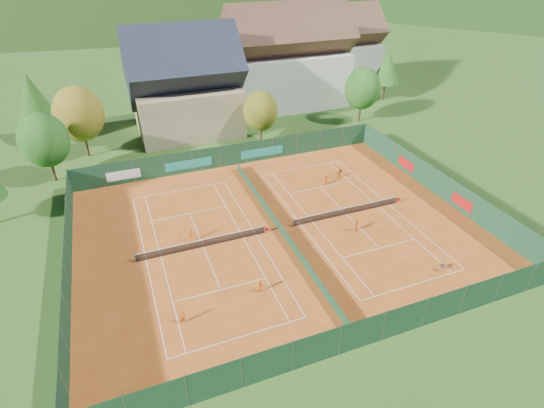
{
  "coord_description": "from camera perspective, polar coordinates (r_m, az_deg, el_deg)",
  "views": [
    {
      "loc": [
        -13.65,
        -33.12,
        25.6
      ],
      "look_at": [
        0.0,
        2.0,
        2.0
      ],
      "focal_mm": 28.0,
      "sensor_mm": 36.0,
      "label": 1
    }
  ],
  "objects": [
    {
      "name": "fence_south",
      "position": [
        32.56,
        12.06,
        -16.65
      ],
      "size": [
        40.0,
        0.04,
        3.0
      ],
      "color": "#12341C",
      "rests_on": "ground"
    },
    {
      "name": "tree_west_back",
      "position": [
        70.49,
        -29.57,
        12.48
      ],
      "size": [
        5.6,
        5.6,
        10.0
      ],
      "color": "#442C18",
      "rests_on": "ground"
    },
    {
      "name": "tree_west_front",
      "position": [
        57.45,
        -28.33,
        7.55
      ],
      "size": [
        5.72,
        5.72,
        8.69
      ],
      "color": "#422C17",
      "rests_on": "ground"
    },
    {
      "name": "hotel_block_a",
      "position": [
        77.39,
        2.03,
        18.43
      ],
      "size": [
        21.6,
        11.0,
        17.25
      ],
      "color": "silver",
      "rests_on": "ground"
    },
    {
      "name": "ground",
      "position": [
        44.04,
        0.94,
        -3.52
      ],
      "size": [
        600.0,
        600.0,
        0.0
      ],
      "primitive_type": "plane",
      "color": "#2B541A",
      "rests_on": "ground"
    },
    {
      "name": "chalet",
      "position": [
        66.77,
        -11.57,
        14.93
      ],
      "size": [
        16.2,
        12.0,
        16.0
      ],
      "color": "tan",
      "rests_on": "ground"
    },
    {
      "name": "loose_ball_0",
      "position": [
        35.24,
        -11.07,
        -15.25
      ],
      "size": [
        0.07,
        0.07,
        0.07
      ],
      "primitive_type": "sphere",
      "color": "#CCD833",
      "rests_on": "ground"
    },
    {
      "name": "tree_east_mid",
      "position": [
        83.02,
        15.24,
        17.4
      ],
      "size": [
        5.04,
        5.04,
        9.0
      ],
      "color": "#412B17",
      "rests_on": "ground"
    },
    {
      "name": "player_left_mid",
      "position": [
        36.58,
        -1.51,
        -11.07
      ],
      "size": [
        0.64,
        0.54,
        1.19
      ],
      "primitive_type": "imported",
      "rotation": [
        0.0,
        0.0,
        0.16
      ],
      "color": "orange",
      "rests_on": "ground"
    },
    {
      "name": "fence_east",
      "position": [
        53.05,
        21.41,
        2.64
      ],
      "size": [
        0.09,
        32.0,
        3.0
      ],
      "color": "#153B23",
      "rests_on": "ground"
    },
    {
      "name": "tennis_net_left",
      "position": [
        41.96,
        -9.07,
        -5.15
      ],
      "size": [
        13.3,
        0.1,
        1.02
      ],
      "color": "#59595B",
      "rests_on": "ground"
    },
    {
      "name": "tree_west_mid",
      "position": [
        62.42,
        -24.56,
        10.96
      ],
      "size": [
        6.44,
        6.44,
        9.78
      ],
      "color": "#442D18",
      "rests_on": "ground"
    },
    {
      "name": "tree_center",
      "position": [
        62.13,
        -1.56,
        12.41
      ],
      "size": [
        5.01,
        5.01,
        7.6
      ],
      "color": "#4D311B",
      "rests_on": "ground"
    },
    {
      "name": "player_left_near",
      "position": [
        34.82,
        -11.97,
        -14.68
      ],
      "size": [
        0.5,
        0.38,
        1.26
      ],
      "primitive_type": "imported",
      "rotation": [
        0.0,
        0.0,
        0.18
      ],
      "color": "#D05712",
      "rests_on": "ground"
    },
    {
      "name": "player_right_near",
      "position": [
        44.3,
        11.29,
        -2.84
      ],
      "size": [
        0.75,
        0.89,
        1.42
      ],
      "primitive_type": "imported",
      "rotation": [
        0.0,
        0.0,
        0.99
      ],
      "color": "orange",
      "rests_on": "ground"
    },
    {
      "name": "fence_west",
      "position": [
        41.45,
        -25.83,
        -7.29
      ],
      "size": [
        0.04,
        32.0,
        3.0
      ],
      "color": "#133520",
      "rests_on": "ground"
    },
    {
      "name": "ball_hopper",
      "position": [
        41.6,
        21.97,
        -7.75
      ],
      "size": [
        0.34,
        0.34,
        0.8
      ],
      "color": "slate",
      "rests_on": "ground"
    },
    {
      "name": "clay_pad",
      "position": [
        44.03,
        0.94,
        -3.49
      ],
      "size": [
        40.0,
        32.0,
        0.01
      ],
      "primitive_type": "cube",
      "color": "#B6521A",
      "rests_on": "ground"
    },
    {
      "name": "tennis_net_right",
      "position": [
        46.93,
        10.22,
        -0.84
      ],
      "size": [
        13.3,
        0.1,
        1.02
      ],
      "color": "#59595B",
      "rests_on": "ground"
    },
    {
      "name": "court_divider",
      "position": [
        43.74,
        0.95,
        -2.96
      ],
      "size": [
        0.03,
        28.8,
        1.0
      ],
      "color": "#143721",
      "rests_on": "ground"
    },
    {
      "name": "tree_east_back",
      "position": [
        85.29,
        7.46,
        19.04
      ],
      "size": [
        7.15,
        7.15,
        10.86
      ],
      "color": "#483119",
      "rests_on": "ground"
    },
    {
      "name": "tree_east_front",
      "position": [
        71.33,
        12.06,
        14.93
      ],
      "size": [
        5.72,
        5.72,
        8.69
      ],
      "color": "#4B2B1B",
      "rests_on": "ground"
    },
    {
      "name": "player_right_far_b",
      "position": [
        54.05,
        9.05,
        4.16
      ],
      "size": [
        1.29,
        0.6,
        1.34
      ],
      "primitive_type": "imported",
      "rotation": [
        0.0,
        0.0,
        3.31
      ],
      "color": "#D56412",
      "rests_on": "ground"
    },
    {
      "name": "player_right_far_a",
      "position": [
        52.32,
        7.21,
        3.27
      ],
      "size": [
        0.67,
        0.49,
        1.25
      ],
      "primitive_type": "imported",
      "rotation": [
        0.0,
        0.0,
        3.31
      ],
      "color": "#DC4B13",
      "rests_on": "ground"
    },
    {
      "name": "hotel_block_b",
      "position": [
        90.63,
        8.59,
        19.64
      ],
      "size": [
        17.28,
        10.0,
        15.5
      ],
      "color": "silver",
      "rests_on": "ground"
    },
    {
      "name": "court_markings_right",
      "position": [
        47.12,
        10.0,
        -1.38
      ],
      "size": [
        11.03,
        23.83,
        0.0
      ],
      "color": "white",
      "rests_on": "ground"
    },
    {
      "name": "fence_north",
      "position": [
        56.29,
        -5.64,
        6.51
      ],
      "size": [
        40.0,
        0.1,
        3.0
      ],
      "color": "#143822",
      "rests_on": "ground"
    },
    {
      "name": "mountain_backdrop",
      "position": [
        277.69,
        -12.5,
        17.77
      ],
      "size": [
        820.0,
        530.0,
        242.0
      ],
      "color": "black",
      "rests_on": "ground"
    },
    {
      "name": "loose_ball_1",
      "position": [
        39.86,
        8.9,
        -8.32
      ],
      "size": [
        0.07,
        0.07,
        0.07
      ],
      "primitive_type": "sphere",
      "color": "#CCD833",
      "rests_on": "ground"
    },
    {
      "name": "court_markings_left",
      "position": [
        42.23,
        -9.22,
        -5.72
      ],
      "size": [
        11.03,
        23.83,
        0.0
      ],
      "color": "white",
      "rests_on": "ground"
    },
    {
      "name": "player_left_far",
      "position": [
        42.88,
        -10.98,
        -4.1
      ],
      "size": [
        0.94,
        0.57,
        1.43
      ],
      "primitive_type": "imported",
      "rotation": [
        0.0,
        0.0,
        3.1
      ],
      "color": "orange",
      "rests_on": "ground"
    }
  ]
}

